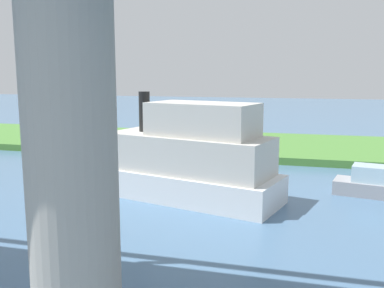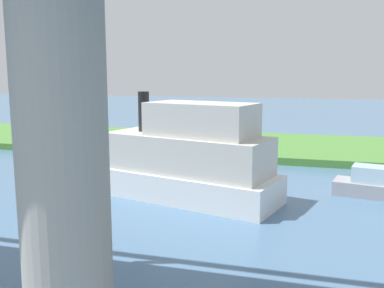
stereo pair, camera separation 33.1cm
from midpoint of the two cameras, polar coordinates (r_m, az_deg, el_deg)
The scene contains 8 objects.
ground_plane at distance 30.08m, azimuth -0.02°, elevation -2.15°, with size 160.00×160.00×0.00m, color #4C7093.
grassy_bank at distance 35.75m, azimuth 2.59°, elevation 0.08°, with size 80.00×12.00×0.50m, color #4C8438.
bridge_pylon at distance 9.99m, azimuth -15.81°, elevation -0.69°, with size 2.06×2.06×8.59m, color #9E998E.
person_on_bank at distance 31.58m, azimuth 1.51°, elevation 0.61°, with size 0.51×0.51×1.39m.
mooring_post at distance 31.14m, azimuth 5.37°, elevation -0.04°, with size 0.20×0.20×0.87m, color brown.
skiff_small at distance 23.10m, azimuth 23.84°, elevation -5.12°, with size 4.71×2.48×1.49m.
riverboat_paddlewheel at distance 20.76m, azimuth -0.66°, elevation -2.05°, with size 10.46×5.79×5.08m.
houseboat_blue at distance 29.58m, azimuth -11.76°, elevation -1.57°, with size 4.32×2.10×1.38m.
Camera 2 is at (-8.18, 28.32, 5.96)m, focal length 40.43 mm.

